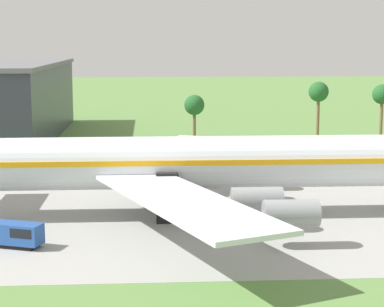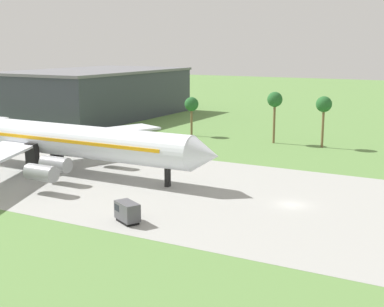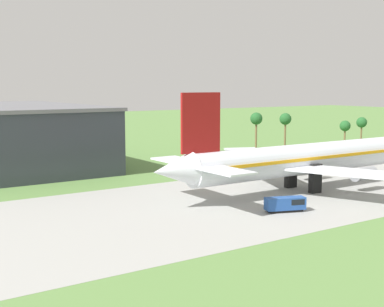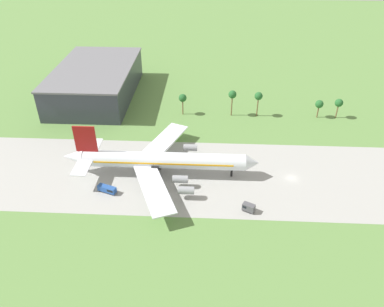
# 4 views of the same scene
# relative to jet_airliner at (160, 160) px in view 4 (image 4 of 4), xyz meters

# --- Properties ---
(ground_plane) EXTENTS (600.00, 600.00, 0.00)m
(ground_plane) POSITION_rel_jet_airliner_xyz_m (46.65, -0.15, -6.00)
(ground_plane) COLOR #5B8442
(taxiway_strip) EXTENTS (320.00, 44.00, 0.02)m
(taxiway_strip) POSITION_rel_jet_airliner_xyz_m (46.65, -0.15, -5.99)
(taxiway_strip) COLOR #9E9E99
(taxiway_strip) RESTS_ON ground_plane
(jet_airliner) EXTENTS (69.32, 57.18, 18.97)m
(jet_airliner) POSITION_rel_jet_airliner_xyz_m (0.00, 0.00, 0.00)
(jet_airliner) COLOR silver
(jet_airliner) RESTS_ON ground_plane
(baggage_tug) EXTENTS (4.34, 3.55, 2.78)m
(baggage_tug) POSITION_rel_jet_airliner_xyz_m (29.97, -18.12, -4.51)
(baggage_tug) COLOR black
(baggage_tug) RESTS_ON ground_plane
(fuel_truck) EXTENTS (6.79, 4.12, 2.37)m
(fuel_truck) POSITION_rel_jet_airliner_xyz_m (-16.71, -11.21, -4.71)
(fuel_truck) COLOR black
(fuel_truck) RESTS_ON ground_plane
(terminal_building) EXTENTS (36.72, 61.20, 15.24)m
(terminal_building) POSITION_rel_jet_airliner_xyz_m (-40.01, 64.39, 1.64)
(terminal_building) COLOR #333842
(terminal_building) RESTS_ON ground_plane
(palm_tree_row) EXTENTS (117.78, 3.60, 12.25)m
(palm_tree_row) POSITION_rel_jet_airliner_xyz_m (54.83, 46.58, 2.35)
(palm_tree_row) COLOR brown
(palm_tree_row) RESTS_ON ground_plane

